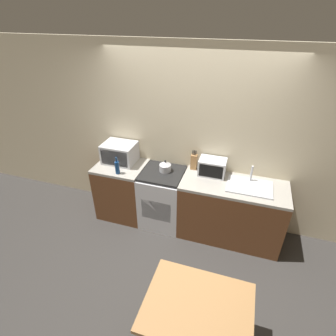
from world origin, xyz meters
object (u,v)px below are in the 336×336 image
(toaster_oven, at_px, (212,167))
(dining_table, at_px, (197,312))
(bottle, at_px, (117,167))
(microwave, at_px, (120,153))
(stove_range, at_px, (163,198))
(kettle, at_px, (165,166))

(toaster_oven, relative_size, dining_table, 0.40)
(dining_table, bearing_deg, bottle, 135.23)
(microwave, height_order, toaster_oven, microwave)
(stove_range, bearing_deg, toaster_oven, 13.46)
(kettle, height_order, microwave, microwave)
(microwave, distance_m, dining_table, 2.43)
(toaster_oven, bearing_deg, bottle, -163.38)
(microwave, height_order, dining_table, microwave)
(toaster_oven, bearing_deg, kettle, -170.45)
(microwave, relative_size, bottle, 1.85)
(dining_table, bearing_deg, toaster_oven, 96.56)
(kettle, bearing_deg, dining_table, -63.59)
(bottle, height_order, dining_table, bottle)
(stove_range, bearing_deg, microwave, 171.95)
(stove_range, xyz_separation_m, toaster_oven, (0.68, 0.16, 0.57))
(bottle, relative_size, toaster_oven, 0.70)
(dining_table, bearing_deg, kettle, 116.41)
(stove_range, distance_m, microwave, 0.94)
(kettle, xyz_separation_m, microwave, (-0.74, 0.05, 0.07))
(kettle, bearing_deg, microwave, 176.23)
(bottle, bearing_deg, dining_table, -44.77)
(microwave, bearing_deg, toaster_oven, 2.53)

